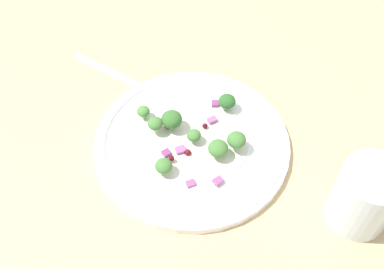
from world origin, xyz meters
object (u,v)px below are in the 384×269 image
(broccoli_floret_1, at_px, (227,102))
(fork, at_px, (124,78))
(plate, at_px, (192,142))
(water_glass, at_px, (365,197))
(broccoli_floret_2, at_px, (194,136))
(broccoli_floret_0, at_px, (237,140))

(broccoli_floret_1, bearing_deg, fork, -72.62)
(plate, height_order, fork, plate)
(plate, bearing_deg, water_glass, 103.85)
(broccoli_floret_1, distance_m, broccoli_floret_2, 0.08)
(broccoli_floret_1, bearing_deg, water_glass, 84.46)
(plate, relative_size, broccoli_floret_0, 10.44)
(plate, distance_m, fork, 0.17)
(broccoli_floret_2, xyz_separation_m, fork, (-0.03, -0.18, -0.02))
(broccoli_floret_0, xyz_separation_m, broccoli_floret_1, (-0.05, -0.06, -0.00))
(broccoli_floret_1, distance_m, water_glass, 0.24)
(plate, xyz_separation_m, broccoli_floret_0, (-0.03, 0.06, 0.02))
(plate, distance_m, broccoli_floret_2, 0.02)
(broccoli_floret_0, relative_size, water_glass, 0.28)
(broccoli_floret_1, relative_size, broccoli_floret_2, 1.27)
(broccoli_floret_2, bearing_deg, broccoli_floret_0, 120.00)
(broccoli_floret_0, height_order, water_glass, water_glass)
(plate, bearing_deg, broccoli_floret_0, 118.83)
(broccoli_floret_2, height_order, water_glass, water_glass)
(broccoli_floret_0, xyz_separation_m, water_glass, (-0.03, 0.18, 0.01))
(plate, relative_size, broccoli_floret_2, 13.71)
(broccoli_floret_2, distance_m, water_glass, 0.24)
(fork, bearing_deg, water_glass, 94.35)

